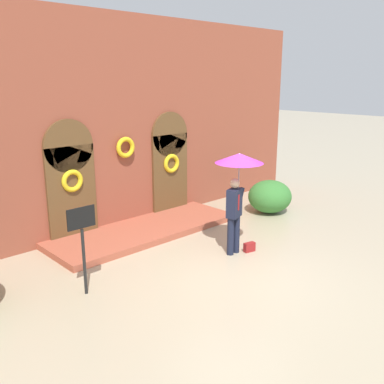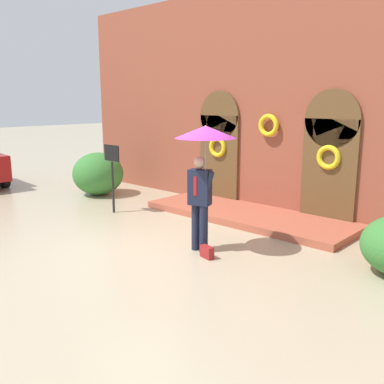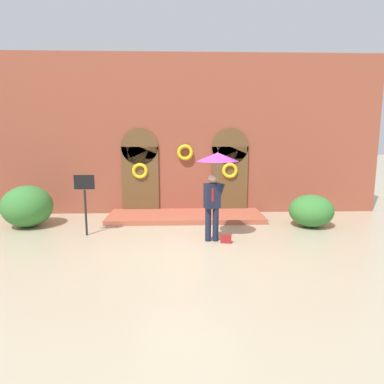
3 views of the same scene
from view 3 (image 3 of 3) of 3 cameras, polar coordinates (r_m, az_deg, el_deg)
name	(u,v)px [view 3 (image 3 of 3)]	position (r m, az deg, el deg)	size (l,w,h in m)	color
ground_plane	(188,248)	(8.73, -0.72, -9.29)	(80.00, 80.00, 0.00)	tan
building_facade	(185,139)	(12.42, -1.19, 8.89)	(14.00, 2.30, 5.60)	brown
person_with_umbrella	(216,170)	(8.93, 4.05, 3.69)	(1.10, 1.10, 2.36)	#191E33
handbag	(226,239)	(9.12, 5.68, -7.78)	(0.28, 0.12, 0.22)	maroon
sign_post	(85,195)	(9.98, -17.43, -0.45)	(0.56, 0.06, 1.72)	black
shrub_left	(27,206)	(11.69, -25.76, -2.17)	(1.51, 1.51, 1.28)	#387A33
shrub_right	(311,211)	(11.19, 19.25, -2.98)	(1.35, 1.29, 0.99)	#387A33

